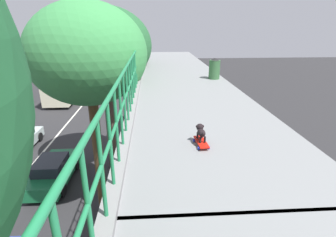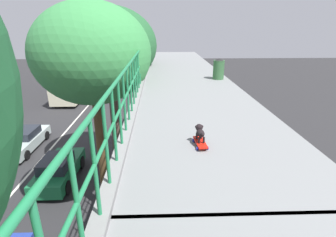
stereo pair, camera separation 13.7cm
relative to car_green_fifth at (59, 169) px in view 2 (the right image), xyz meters
The scene contains 10 objects.
overpass_deck 12.30m from the car_green_fifth, 55.82° to the right, with size 3.36×34.36×0.46m.
green_railing 11.79m from the car_green_fifth, 63.25° to the right, with size 0.20×32.64×1.21m.
car_green_fifth is the anchor object (origin of this frame).
car_silver_sixth 5.36m from the car_green_fifth, 134.09° to the left, with size 1.94×4.53×1.30m.
city_bus 18.01m from the car_green_fifth, 103.26° to the left, with size 2.68×10.65×3.03m.
roadside_tree_mid 7.16m from the car_green_fifth, 38.59° to the right, with size 4.24×4.24×8.65m.
roadside_tree_far 6.87m from the car_green_fifth, 26.62° to the left, with size 4.69×4.69×8.72m.
toy_skateboard 11.19m from the car_green_fifth, 52.38° to the right, with size 0.23×0.50×0.08m.
small_dog 11.23m from the car_green_fifth, 52.16° to the right, with size 0.16×0.35×0.27m.
litter_bin 9.66m from the car_green_fifth, 15.97° to the right, with size 0.42×0.42×0.78m.
Camera 2 is at (0.40, -2.51, 7.85)m, focal length 27.37 mm.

